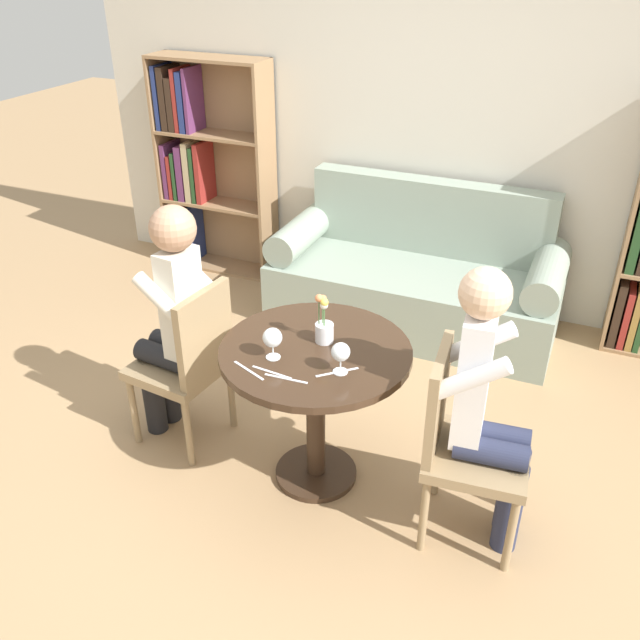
# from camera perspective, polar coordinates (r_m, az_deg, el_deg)

# --- Properties ---
(ground_plane) EXTENTS (16.00, 16.00, 0.00)m
(ground_plane) POSITION_cam_1_polar(r_m,az_deg,el_deg) (3.44, -0.34, -12.88)
(ground_plane) COLOR tan
(back_wall) EXTENTS (5.20, 0.05, 2.70)m
(back_wall) POSITION_cam_1_polar(r_m,az_deg,el_deg) (4.63, 10.56, 17.12)
(back_wall) COLOR beige
(back_wall) RESTS_ON ground_plane
(round_table) EXTENTS (0.86, 0.86, 0.74)m
(round_table) POSITION_cam_1_polar(r_m,az_deg,el_deg) (3.08, -0.37, -5.03)
(round_table) COLOR #382619
(round_table) RESTS_ON ground_plane
(couch) EXTENTS (1.87, 0.80, 0.92)m
(couch) POSITION_cam_1_polar(r_m,az_deg,el_deg) (4.58, 8.07, 3.34)
(couch) COLOR gray
(couch) RESTS_ON ground_plane
(bookshelf_left) EXTENTS (0.88, 0.28, 1.59)m
(bookshelf_left) POSITION_cam_1_polar(r_m,az_deg,el_deg) (5.31, -9.81, 12.72)
(bookshelf_left) COLOR #93704C
(bookshelf_left) RESTS_ON ground_plane
(chair_left) EXTENTS (0.46, 0.46, 0.90)m
(chair_left) POSITION_cam_1_polar(r_m,az_deg,el_deg) (3.42, -10.97, -3.29)
(chair_left) COLOR #937A56
(chair_left) RESTS_ON ground_plane
(chair_right) EXTENTS (0.46, 0.46, 0.90)m
(chair_right) POSITION_cam_1_polar(r_m,az_deg,el_deg) (2.93, 11.86, -9.81)
(chair_right) COLOR #937A56
(chair_right) RESTS_ON ground_plane
(person_left) EXTENTS (0.44, 0.37, 1.29)m
(person_left) POSITION_cam_1_polar(r_m,az_deg,el_deg) (3.37, -12.34, 0.09)
(person_left) COLOR black
(person_left) RESTS_ON ground_plane
(person_right) EXTENTS (0.44, 0.37, 1.28)m
(person_right) POSITION_cam_1_polar(r_m,az_deg,el_deg) (2.82, 14.03, -7.13)
(person_right) COLOR #282D47
(person_right) RESTS_ON ground_plane
(wine_glass_left) EXTENTS (0.09, 0.09, 0.14)m
(wine_glass_left) POSITION_cam_1_polar(r_m,az_deg,el_deg) (2.89, -4.03, -1.57)
(wine_glass_left) COLOR white
(wine_glass_left) RESTS_ON round_table
(wine_glass_right) EXTENTS (0.08, 0.08, 0.14)m
(wine_glass_right) POSITION_cam_1_polar(r_m,az_deg,el_deg) (2.79, 1.75, -2.79)
(wine_glass_right) COLOR white
(wine_glass_right) RESTS_ON round_table
(flower_vase) EXTENTS (0.08, 0.08, 0.23)m
(flower_vase) POSITION_cam_1_polar(r_m,az_deg,el_deg) (3.00, 0.33, -0.45)
(flower_vase) COLOR silver
(flower_vase) RESTS_ON round_table
(knife_left_setting) EXTENTS (0.18, 0.08, 0.00)m
(knife_left_setting) POSITION_cam_1_polar(r_m,az_deg,el_deg) (2.86, -6.02, -4.25)
(knife_left_setting) COLOR silver
(knife_left_setting) RESTS_ON round_table
(fork_left_setting) EXTENTS (0.15, 0.14, 0.00)m
(fork_left_setting) POSITION_cam_1_polar(r_m,az_deg,el_deg) (2.84, 1.46, -4.41)
(fork_left_setting) COLOR silver
(fork_left_setting) RESTS_ON round_table
(knife_right_setting) EXTENTS (0.19, 0.03, 0.00)m
(knife_right_setting) POSITION_cam_1_polar(r_m,az_deg,el_deg) (2.84, -4.09, -4.42)
(knife_right_setting) COLOR silver
(knife_right_setting) RESTS_ON round_table
(fork_right_setting) EXTENTS (0.19, 0.02, 0.00)m
(fork_right_setting) POSITION_cam_1_polar(r_m,az_deg,el_deg) (2.80, -2.88, -4.95)
(fork_right_setting) COLOR silver
(fork_right_setting) RESTS_ON round_table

